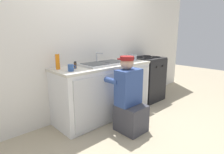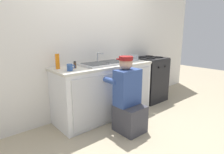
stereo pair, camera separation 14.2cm
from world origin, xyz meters
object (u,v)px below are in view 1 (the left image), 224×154
dish_rack_tray (128,59)px  soap_bottle_orange (58,62)px  spice_bottle_pepper (75,65)px  coffee_mug (71,68)px  sink_double_basin (104,63)px  plumber_person (129,101)px  stove_range (147,78)px

dish_rack_tray → soap_bottle_orange: soap_bottle_orange is taller
spice_bottle_pepper → coffee_mug: size_ratio=0.83×
sink_double_basin → plumber_person: plumber_person is taller
sink_double_basin → coffee_mug: 0.71m
sink_double_basin → dish_rack_tray: (0.64, 0.03, 0.01)m
stove_range → spice_bottle_pepper: 1.83m
spice_bottle_pepper → coffee_mug: (-0.15, -0.13, -0.00)m
spice_bottle_pepper → soap_bottle_orange: 0.26m
stove_range → plumber_person: plumber_person is taller
plumber_person → spice_bottle_pepper: (-0.47, 0.66, 0.50)m
plumber_person → soap_bottle_orange: soap_bottle_orange is taller
sink_double_basin → soap_bottle_orange: 0.78m
spice_bottle_pepper → plumber_person: bearing=-54.5°
sink_double_basin → stove_range: (1.22, -0.00, -0.46)m
sink_double_basin → coffee_mug: size_ratio=6.35×
spice_bottle_pepper → coffee_mug: spice_bottle_pepper is taller
plumber_person → spice_bottle_pepper: plumber_person is taller
plumber_person → stove_range: bearing=26.6°
sink_double_basin → spice_bottle_pepper: size_ratio=7.62×
dish_rack_tray → spice_bottle_pepper: dish_rack_tray is taller
spice_bottle_pepper → dish_rack_tray: bearing=0.6°
coffee_mug → plumber_person: bearing=-40.2°
sink_double_basin → stove_range: bearing=-0.1°
dish_rack_tray → coffee_mug: size_ratio=2.22×
stove_range → spice_bottle_pepper: (-1.76, 0.02, 0.49)m
stove_range → soap_bottle_orange: soap_bottle_orange is taller
sink_double_basin → soap_bottle_orange: bearing=170.2°
spice_bottle_pepper → soap_bottle_orange: size_ratio=0.42×
stove_range → dish_rack_tray: dish_rack_tray is taller
plumber_person → soap_bottle_orange: (-0.69, 0.78, 0.56)m
sink_double_basin → coffee_mug: bearing=-170.4°
stove_range → sink_double_basin: bearing=179.9°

